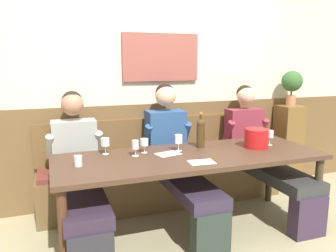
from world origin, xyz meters
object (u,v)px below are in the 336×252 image
Objects in this scene: ice_bucket at (256,138)px; wine_glass_right_end at (179,140)px; wine_bottle_green_tall at (201,132)px; wine_glass_center_rear at (144,143)px; person_left_seat at (176,154)px; potted_plant at (292,83)px; wall_bench at (166,179)px; person_right_seat at (262,150)px; person_center_left_seat at (78,167)px; wine_glass_mid_left at (135,145)px; water_tumbler_right at (78,161)px; dining_table at (191,163)px; wine_glass_mid_right at (105,143)px; wine_glass_center_front at (270,135)px.

ice_bucket is 0.76m from wine_glass_right_end.
wine_bottle_green_tall reaches higher than wine_glass_center_rear.
potted_plant reaches higher than person_left_seat.
person_left_seat is (-0.01, -0.34, 0.37)m from wall_bench.
person_right_seat is 1.35m from wine_glass_center_rear.
wine_glass_right_end is at bearing -10.69° from person_center_left_seat.
wine_glass_mid_left is 1.07× the size of wine_glass_center_rear.
wall_bench is 1.09m from person_right_seat.
potted_plant is (2.01, 0.52, 0.46)m from wine_glass_center_rear.
wine_glass_center_rear is 0.31× the size of potted_plant.
potted_plant is at bearing 15.62° from water_tumbler_right.
person_right_seat is 15.02× the size of water_tumbler_right.
wine_glass_center_rear reaches higher than dining_table.
wine_glass_right_end is at bearing -171.89° from person_right_seat.
person_center_left_seat reaches higher than wine_glass_center_rear.
ice_bucket is at bearing -134.41° from person_right_seat.
wine_glass_right_end is (-0.75, 0.13, 0.01)m from ice_bucket.
wine_glass_mid_right is (-1.41, 0.24, 0.01)m from ice_bucket.
wine_glass_right_end is 0.32m from wine_glass_center_rear.
wine_glass_mid_left reaches higher than dining_table.
wine_glass_center_rear is at bearing -127.49° from wall_bench.
dining_table is 0.24m from wine_glass_right_end.
water_tumbler_right is (-0.91, -0.17, -0.06)m from wine_glass_right_end.
wine_glass_mid_left is at bearing 165.17° from dining_table.
potted_plant is at bearing 18.39° from wine_glass_right_end.
water_tumbler_right is (-0.26, -0.28, -0.06)m from wine_glass_mid_right.
water_tumbler_right is at bearing -93.84° from person_center_left_seat.
wall_bench is at bearing 52.51° from wine_glass_center_rear.
person_right_seat reaches higher than dining_table.
wine_glass_mid_right is 1.71× the size of water_tumbler_right.
wine_bottle_green_tall is 2.33× the size of wine_glass_mid_right.
wine_bottle_green_tall is at bearing -33.95° from person_left_seat.
dining_table is 10.56× the size of ice_bucket.
potted_plant is (1.45, 0.51, 0.41)m from wine_bottle_green_tall.
wine_bottle_green_tall reaches higher than wine_glass_center_front.
wall_bench is 17.35× the size of wine_glass_right_end.
wine_glass_mid_left is (-0.47, -0.22, 0.18)m from person_left_seat.
wine_glass_mid_left is 0.13m from wine_glass_center_rear.
water_tumbler_right is (-1.67, -0.04, -0.05)m from ice_bucket.
person_left_seat is at bearing 20.36° from water_tumbler_right.
wine_glass_center_rear is (-0.56, -0.01, -0.06)m from wine_bottle_green_tall.
water_tumbler_right is (-0.02, -0.33, 0.16)m from person_center_left_seat.
wall_bench is at bearing 20.83° from person_center_left_seat.
wine_glass_center_front is 1.25m from wine_glass_center_rear.
person_center_left_seat is 1.68m from ice_bucket.
wine_glass_right_end is 1.10× the size of wine_glass_mid_left.
ice_bucket is at bearing -9.83° from wine_glass_mid_right.
person_center_left_seat reaches higher than wine_bottle_green_tall.
wine_glass_center_rear is at bearing -11.96° from wine_glass_mid_right.
water_tumbler_right is (-1.84, -0.07, -0.06)m from wine_glass_center_front.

